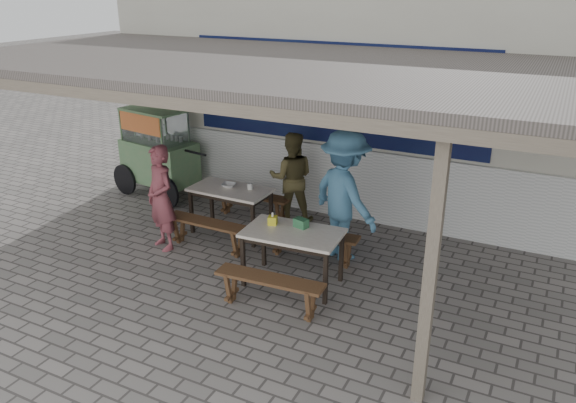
# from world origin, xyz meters

# --- Properties ---
(ground) EXTENTS (60.00, 60.00, 0.00)m
(ground) POSITION_xyz_m (0.00, 0.00, 0.00)
(ground) COLOR slate
(ground) RESTS_ON ground
(back_wall) EXTENTS (9.00, 1.28, 3.50)m
(back_wall) POSITION_xyz_m (-0.00, 3.58, 1.72)
(back_wall) COLOR beige
(back_wall) RESTS_ON ground
(warung_roof) EXTENTS (9.00, 4.21, 2.81)m
(warung_roof) POSITION_xyz_m (0.02, 0.90, 2.71)
(warung_roof) COLOR #5B544E
(warung_roof) RESTS_ON ground
(table_left) EXTENTS (1.25, 0.69, 0.75)m
(table_left) POSITION_xyz_m (-1.25, 1.52, 0.67)
(table_left) COLOR white
(table_left) RESTS_ON ground
(bench_left_street) EXTENTS (1.35, 0.30, 0.45)m
(bench_left_street) POSITION_xyz_m (-1.26, 0.88, 0.33)
(bench_left_street) COLOR brown
(bench_left_street) RESTS_ON ground
(bench_left_wall) EXTENTS (1.35, 0.30, 0.45)m
(bench_left_wall) POSITION_xyz_m (-1.24, 2.17, 0.33)
(bench_left_wall) COLOR brown
(bench_left_wall) RESTS_ON ground
(table_right) EXTENTS (1.29, 0.82, 0.75)m
(table_right) POSITION_xyz_m (0.31, 0.53, 0.67)
(table_right) COLOR white
(table_right) RESTS_ON ground
(bench_right_street) EXTENTS (1.36, 0.37, 0.45)m
(bench_right_street) POSITION_xyz_m (0.35, -0.18, 0.33)
(bench_right_street) COLOR brown
(bench_right_street) RESTS_ON ground
(bench_right_wall) EXTENTS (1.36, 0.37, 0.45)m
(bench_right_wall) POSITION_xyz_m (0.26, 1.24, 0.33)
(bench_right_wall) COLOR brown
(bench_right_wall) RESTS_ON ground
(vendor_cart) EXTENTS (2.08, 1.02, 1.61)m
(vendor_cart) POSITION_xyz_m (-3.34, 2.39, 0.88)
(vendor_cart) COLOR #6D8A5C
(vendor_cart) RESTS_ON ground
(patron_street_side) EXTENTS (0.68, 0.58, 1.57)m
(patron_street_side) POSITION_xyz_m (-1.88, 0.65, 0.79)
(patron_street_side) COLOR brown
(patron_street_side) RESTS_ON ground
(patron_wall_side) EXTENTS (0.90, 0.82, 1.51)m
(patron_wall_side) POSITION_xyz_m (-0.63, 2.39, 0.75)
(patron_wall_side) COLOR brown
(patron_wall_side) RESTS_ON ground
(patron_right_table) EXTENTS (1.39, 1.21, 1.87)m
(patron_right_table) POSITION_xyz_m (0.60, 1.57, 0.94)
(patron_right_table) COLOR teal
(patron_right_table) RESTS_ON ground
(tissue_box) EXTENTS (0.14, 0.14, 0.11)m
(tissue_box) POSITION_xyz_m (-0.03, 0.62, 0.81)
(tissue_box) COLOR gold
(tissue_box) RESTS_ON table_right
(donation_box) EXTENTS (0.20, 0.16, 0.12)m
(donation_box) POSITION_xyz_m (0.35, 0.70, 0.81)
(donation_box) COLOR #2F6B42
(donation_box) RESTS_ON table_right
(condiment_jar) EXTENTS (0.08, 0.08, 0.09)m
(condiment_jar) POSITION_xyz_m (-0.96, 1.64, 0.80)
(condiment_jar) COLOR silver
(condiment_jar) RESTS_ON table_left
(condiment_bowl) EXTENTS (0.26, 0.26, 0.05)m
(condiment_bowl) POSITION_xyz_m (-1.31, 1.58, 0.78)
(condiment_bowl) COLOR white
(condiment_bowl) RESTS_ON table_left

